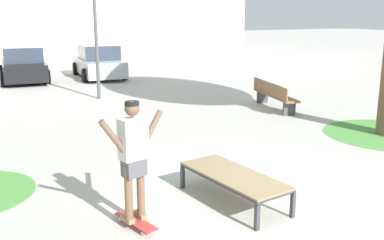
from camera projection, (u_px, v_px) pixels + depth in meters
name	position (u px, v px, depth m)	size (l,w,h in m)	color
ground_plane	(281.00, 200.00, 7.07)	(120.00, 120.00, 0.00)	#B7B5AD
skate_box	(234.00, 177.00, 6.91)	(1.05, 1.99, 0.46)	#38383D
skateboard	(136.00, 221.00, 6.16)	(0.41, 0.82, 0.09)	#B23333
skater	(133.00, 153.00, 5.93)	(0.98, 0.38, 1.69)	brown
car_black	(23.00, 65.00, 19.30)	(2.05, 4.27, 1.50)	black
car_silver	(99.00, 62.00, 20.33)	(2.06, 4.27, 1.50)	#B7BABF
park_bench	(274.00, 95.00, 13.66)	(0.89, 2.44, 0.83)	brown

